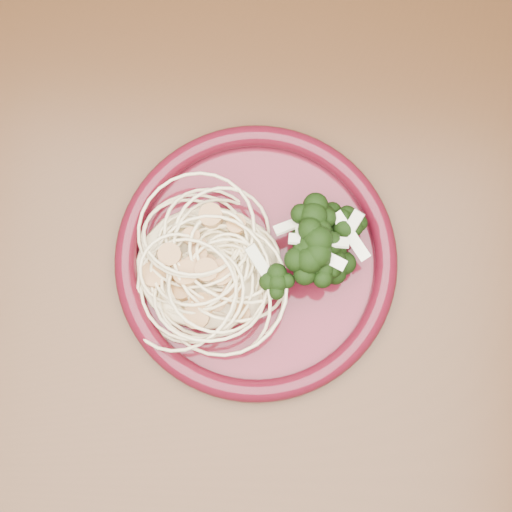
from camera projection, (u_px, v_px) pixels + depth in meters
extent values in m
plane|color=#56351D|center=(192.00, 367.00, 1.32)|extent=(3.50, 3.50, 0.00)
cube|color=#472814|center=(116.00, 312.00, 0.60)|extent=(1.20, 0.80, 0.04)
cylinder|color=#4F0F1B|center=(256.00, 261.00, 0.59)|extent=(0.28, 0.28, 0.01)
torus|color=#4F101B|center=(256.00, 259.00, 0.58)|extent=(0.29, 0.29, 0.02)
ellipsoid|color=#F6E4AF|center=(208.00, 265.00, 0.57)|extent=(0.14, 0.13, 0.03)
ellipsoid|color=black|center=(316.00, 244.00, 0.57)|extent=(0.10, 0.14, 0.04)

